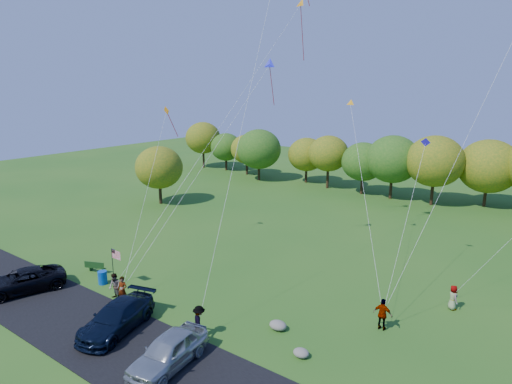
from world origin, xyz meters
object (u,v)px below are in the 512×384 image
at_px(flyer_b, 115,287).
at_px(flyer_c, 199,322).
at_px(flyer_d, 383,314).
at_px(minivan_dark, 22,281).
at_px(flyer_e, 453,297).
at_px(flyer_a, 122,290).
at_px(park_bench, 95,267).
at_px(minivan_silver, 168,351).
at_px(trash_barrel, 103,278).
at_px(minivan_navy, 117,318).

relative_size(flyer_b, flyer_c, 0.96).
height_order(flyer_b, flyer_d, flyer_d).
relative_size(minivan_dark, flyer_e, 3.42).
height_order(minivan_dark, flyer_e, flyer_e).
bearing_deg(flyer_e, flyer_a, 82.75).
height_order(flyer_b, park_bench, flyer_b).
relative_size(minivan_silver, flyer_a, 2.72).
bearing_deg(flyer_e, trash_barrel, 75.93).
relative_size(flyer_d, trash_barrel, 2.02).
xyz_separation_m(flyer_b, flyer_c, (7.73, 0.00, 0.04)).
bearing_deg(park_bench, minivan_silver, -43.21).
bearing_deg(trash_barrel, minivan_silver, -19.38).
xyz_separation_m(minivan_silver, flyer_a, (-7.67, 3.00, 0.01)).
relative_size(minivan_dark, trash_barrel, 5.74).
relative_size(minivan_dark, flyer_d, 2.84).
relative_size(minivan_silver, flyer_d, 2.56).
relative_size(flyer_c, trash_barrel, 1.98).
distance_m(flyer_d, park_bench, 21.34).
height_order(minivan_dark, minivan_navy, minivan_navy).
xyz_separation_m(minivan_dark, flyer_e, (24.43, 15.26, -0.02)).
bearing_deg(flyer_e, minivan_silver, 104.93).
bearing_deg(minivan_navy, flyer_d, 21.43).
xyz_separation_m(flyer_c, flyer_d, (8.01, 7.03, 0.02)).
distance_m(minivan_navy, park_bench, 9.41).
bearing_deg(minivan_silver, flyer_b, 152.14).
bearing_deg(minivan_navy, trash_barrel, 135.47).
bearing_deg(minivan_navy, flyer_e, 28.14).
distance_m(flyer_a, flyer_b, 0.81).
relative_size(minivan_navy, park_bench, 3.50).
bearing_deg(minivan_navy, minivan_dark, 168.18).
height_order(minivan_silver, flyer_a, flyer_a).
relative_size(minivan_silver, flyer_e, 3.08).
distance_m(minivan_silver, flyer_d, 12.38).
relative_size(minivan_navy, flyer_a, 3.02).
xyz_separation_m(minivan_dark, flyer_d, (21.80, 10.16, 0.14)).
distance_m(minivan_dark, flyer_c, 14.14).
height_order(flyer_b, trash_barrel, flyer_b).
bearing_deg(minivan_dark, flyer_a, 42.42).
height_order(minivan_dark, flyer_d, flyer_d).
height_order(flyer_e, park_bench, flyer_e).
bearing_deg(trash_barrel, flyer_a, -14.98).
relative_size(minivan_navy, minivan_silver, 1.11).
relative_size(flyer_a, flyer_e, 1.13).
bearing_deg(flyer_a, minivan_navy, -62.81).
bearing_deg(flyer_b, park_bench, 170.43).
xyz_separation_m(minivan_dark, park_bench, (1.12, 4.94, -0.35)).
bearing_deg(park_bench, flyer_a, -40.94).
relative_size(minivan_silver, trash_barrel, 5.17).
bearing_deg(flyer_c, flyer_e, -98.40).
relative_size(flyer_c, park_bench, 1.20).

